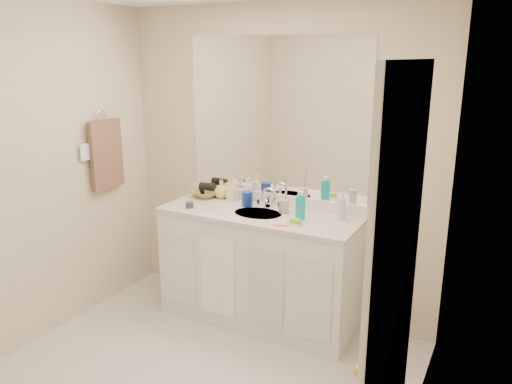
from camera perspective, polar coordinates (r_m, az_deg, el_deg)
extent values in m
cube|color=beige|center=(3.89, 2.25, 3.25)|extent=(2.60, 0.02, 2.40)
cube|color=beige|center=(3.73, -25.54, 1.21)|extent=(0.02, 2.60, 2.40)
cube|color=beige|center=(2.30, 17.54, -6.07)|extent=(0.02, 2.60, 2.40)
cube|color=white|center=(3.89, 0.35, -8.73)|extent=(1.50, 0.55, 0.85)
cube|color=beige|center=(3.74, 0.36, -2.56)|extent=(1.52, 0.57, 0.03)
cube|color=white|center=(3.94, 2.12, -0.77)|extent=(1.52, 0.03, 0.08)
cylinder|color=beige|center=(3.72, 0.22, -2.60)|extent=(0.37, 0.37, 0.02)
cylinder|color=silver|center=(3.85, 1.47, -0.92)|extent=(0.02, 0.02, 0.11)
cube|color=white|center=(3.82, 2.27, 8.52)|extent=(1.48, 0.01, 1.20)
cylinder|color=navy|center=(3.88, -1.01, -0.78)|extent=(0.09, 0.09, 0.11)
cylinder|color=#CEB291|center=(3.71, 3.24, -1.63)|extent=(0.08, 0.08, 0.10)
cylinder|color=#FE43B2|center=(3.68, 3.40, -0.18)|extent=(0.03, 0.04, 0.22)
cylinder|color=#0EAAA2|center=(3.58, 5.11, -1.76)|extent=(0.09, 0.09, 0.17)
cylinder|color=silver|center=(3.61, 9.75, -1.88)|extent=(0.07, 0.07, 0.16)
cube|color=white|center=(3.48, 4.53, -3.60)|extent=(0.11, 0.10, 0.01)
cube|color=#84C931|center=(3.48, 4.53, -3.30)|extent=(0.08, 0.06, 0.03)
cube|color=#E44D18|center=(3.44, 2.89, -3.85)|extent=(0.11, 0.06, 0.00)
cylinder|color=#38373F|center=(3.87, -7.59, -1.48)|extent=(0.07, 0.07, 0.04)
imported|color=white|center=(3.97, -0.88, 0.22)|extent=(0.09, 0.09, 0.20)
imported|color=beige|center=(4.03, -2.72, 0.17)|extent=(0.08, 0.08, 0.16)
imported|color=#F2CA5E|center=(4.10, -3.97, 0.33)|extent=(0.14, 0.14, 0.15)
imported|color=olive|center=(4.15, -5.77, -0.17)|extent=(0.29, 0.29, 0.06)
cylinder|color=black|center=(4.13, -5.56, 0.62)|extent=(0.14, 0.08, 0.07)
torus|color=silver|center=(4.14, -17.24, 8.23)|extent=(0.01, 0.11, 0.11)
cube|color=#4E3529|center=(4.17, -16.73, 4.14)|extent=(0.04, 0.32, 0.55)
cube|color=white|center=(4.04, -18.98, 4.34)|extent=(0.01, 0.08, 0.13)
cube|color=silver|center=(2.12, 15.17, -13.78)|extent=(0.02, 0.82, 2.00)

